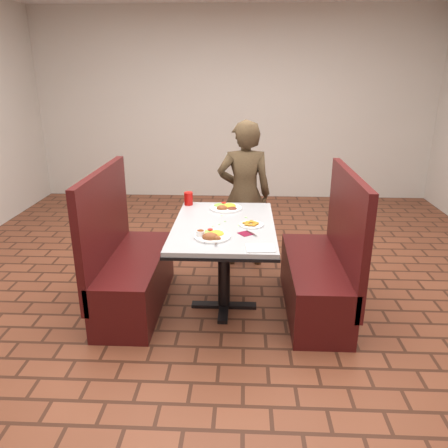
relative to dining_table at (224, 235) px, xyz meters
The scene contains 15 objects.
room 1.26m from the dining_table, ahead, with size 7.00×7.04×2.82m.
dining_table is the anchor object (origin of this frame).
booth_bench_left 0.86m from the dining_table, behind, with size 0.47×1.20×1.17m.
booth_bench_right 0.86m from the dining_table, ahead, with size 0.47×1.20×1.17m.
diner_person 0.95m from the dining_table, 80.26° to the left, with size 0.54×0.35×1.47m, color brown.
near_dinner_plate 0.34m from the dining_table, 104.25° to the right, with size 0.27×0.27×0.08m.
far_dinner_plate 0.42m from the dining_table, 90.33° to the left, with size 0.28×0.28×0.07m.
plantain_plate 0.24m from the dining_table, ahead, with size 0.19×0.19×0.03m.
maroon_napkin 0.29m from the dining_table, 50.56° to the right, with size 0.10×0.10×0.00m, color maroon.
spoon_utensil 0.32m from the dining_table, 45.21° to the right, with size 0.01×0.14×0.00m, color silver.
red_tumbler 0.64m from the dining_table, 124.02° to the left, with size 0.08×0.08×0.12m, color #BC0F0C.
paper_napkin 0.58m from the dining_table, 61.58° to the right, with size 0.19×0.14×0.01m, color white.
knife_utensil 0.40m from the dining_table, 94.67° to the right, with size 0.01×0.18×0.00m, color silver.
fork_utensil 0.39m from the dining_table, 106.03° to the right, with size 0.01×0.16×0.00m, color silver.
lettuce_shreds 0.12m from the dining_table, 56.31° to the left, with size 0.28×0.32×0.00m, color #7DBD4B, non-canonical shape.
Camera 1 is at (0.15, -3.28, 1.91)m, focal length 35.00 mm.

